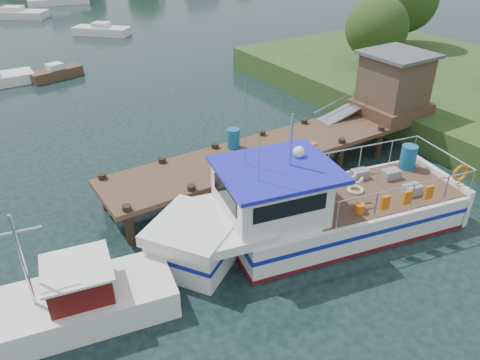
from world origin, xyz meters
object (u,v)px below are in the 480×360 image
moored_far (59,1)px  moored_d (13,14)px  moored_b (102,30)px  moored_c (344,40)px  lobster_boat (307,212)px  work_boat (53,308)px  dock (356,107)px  moored_rowboat (56,73)px

moored_far → moored_d: 8.79m
moored_b → moored_c: (16.82, -15.12, -0.08)m
lobster_boat → moored_d: size_ratio=1.67×
lobster_boat → moored_c: (20.87, 19.99, -0.71)m
moored_c → work_boat: bearing=-149.5°
dock → moored_c: (14.39, 15.63, -1.89)m
dock → lobster_boat: 7.90m
moored_rowboat → moored_far: (7.84, 30.46, 0.07)m
dock → work_boat: (-15.23, -3.74, -1.62)m
moored_far → moored_d: moored_far is taller
work_boat → moored_d: bearing=91.8°
lobster_boat → moored_far: (4.88, 54.36, -0.60)m
moored_d → moored_rowboat: bearing=-116.8°
moored_rowboat → moored_c: (23.84, -3.91, -0.04)m
lobster_boat → moored_rowboat: (-2.96, 23.90, -0.67)m
work_boat → moored_d: 48.26m
moored_rowboat → dock: bearing=-47.4°
moored_rowboat → lobster_boat: bearing=-66.1°
work_boat → moored_c: bearing=43.6°
work_boat → moored_c: size_ratio=1.18×
dock → moored_far: bearing=91.8°
moored_c → moored_rowboat: bearing=168.0°
moored_far → work_boat: bearing=-109.3°
work_boat → moored_rowboat: (5.78, 23.29, -0.23)m
moored_b → work_boat: bearing=-100.7°
dock → lobster_boat: (-6.49, -4.35, -1.18)m
dock → moored_d: dock is taller
work_boat → moored_far: 55.45m
lobster_boat → moored_c: lobster_boat is taller
dock → moored_b: (-2.44, 30.76, -1.81)m
moored_b → moored_d: bearing=122.5°
moored_far → moored_c: (15.99, -34.37, -0.11)m
moored_rowboat → moored_far: bearing=92.4°
moored_d → moored_c: bearing=-75.1°
moored_c → moored_b: bearing=135.4°
lobster_boat → work_boat: 8.78m
moored_rowboat → moored_b: 13.22m
moored_b → moored_d: (-5.55, 13.21, 0.02)m
lobster_boat → moored_rowboat: 24.09m
moored_b → moored_c: moored_b is taller
work_boat → moored_c: (29.62, 19.38, -0.27)m
work_boat → moored_c: work_boat is taller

